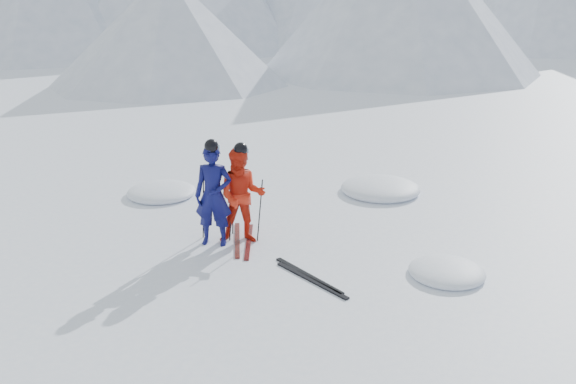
% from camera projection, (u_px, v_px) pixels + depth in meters
% --- Properties ---
extents(ground, '(160.00, 160.00, 0.00)m').
position_uv_depth(ground, '(368.00, 271.00, 10.52)').
color(ground, white).
rests_on(ground, ground).
extents(skier_blue, '(0.79, 0.61, 1.94)m').
position_uv_depth(skier_blue, '(213.00, 195.00, 11.35)').
color(skier_blue, '#0C0E4D').
rests_on(skier_blue, ground).
extents(skier_red, '(1.10, 0.99, 1.85)m').
position_uv_depth(skier_red, '(242.00, 196.00, 11.45)').
color(skier_red, red).
rests_on(skier_red, ground).
extents(pole_blue_left, '(0.13, 0.09, 1.29)m').
position_uv_depth(pole_blue_left, '(203.00, 207.00, 11.68)').
color(pole_blue_left, black).
rests_on(pole_blue_left, ground).
extents(pole_blue_right, '(0.13, 0.08, 1.29)m').
position_uv_depth(pole_blue_right, '(232.00, 209.00, 11.60)').
color(pole_blue_right, black).
rests_on(pole_blue_right, ground).
extents(pole_red_left, '(0.12, 0.10, 1.23)m').
position_uv_depth(pole_red_left, '(233.00, 205.00, 11.87)').
color(pole_red_left, black).
rests_on(pole_red_left, ground).
extents(pole_red_right, '(0.12, 0.09, 1.23)m').
position_uv_depth(pole_red_right, '(260.00, 211.00, 11.59)').
color(pole_red_right, black).
rests_on(pole_red_right, ground).
extents(ski_worn_left, '(0.77, 1.59, 0.03)m').
position_uv_depth(ski_worn_left, '(237.00, 240.00, 11.78)').
color(ski_worn_left, black).
rests_on(ski_worn_left, ground).
extents(ski_worn_right, '(0.66, 1.63, 0.03)m').
position_uv_depth(ski_worn_right, '(249.00, 241.00, 11.71)').
color(ski_worn_right, black).
rests_on(ski_worn_right, ground).
extents(ski_loose_a, '(1.48, 0.99, 0.03)m').
position_uv_depth(ski_loose_a, '(308.00, 275.00, 10.33)').
color(ski_loose_a, black).
rests_on(ski_loose_a, ground).
extents(ski_loose_b, '(1.51, 0.94, 0.03)m').
position_uv_depth(ski_loose_b, '(311.00, 280.00, 10.16)').
color(ski_loose_b, black).
rests_on(ski_loose_b, ground).
extents(snow_lumps, '(10.79, 6.79, 0.42)m').
position_uv_depth(snow_lumps, '(340.00, 214.00, 13.18)').
color(snow_lumps, white).
rests_on(snow_lumps, ground).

